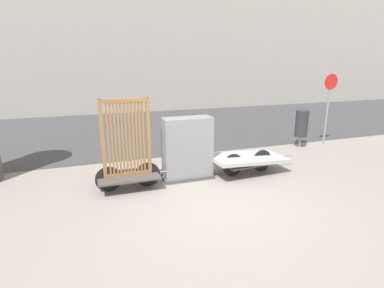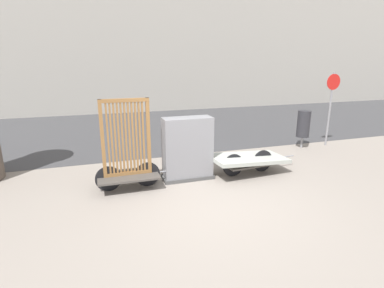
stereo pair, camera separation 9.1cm
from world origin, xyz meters
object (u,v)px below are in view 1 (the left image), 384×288
Objects in this scene: bike_cart_with_bedframe at (128,158)px; sign_post at (329,100)px; bike_cart_with_mattress at (248,159)px; trash_bin at (302,124)px; utility_cabinet at (187,151)px.

sign_post is at bearing 12.89° from bike_cart_with_bedframe.
bike_cart_with_mattress is 3.01m from trash_bin.
trash_bin is 0.51× the size of sign_post.
bike_cart_with_mattress is at bearing -157.39° from sign_post.
sign_post reaches higher than utility_cabinet.
utility_cabinet is at bearing 169.22° from bike_cart_with_mattress.
utility_cabinet reaches higher than bike_cart_with_mattress.
utility_cabinet is at bearing 6.38° from bike_cart_with_bedframe.
bike_cart_with_bedframe is 1.74× the size of trash_bin.
bike_cart_with_bedframe reaches higher than utility_cabinet.
utility_cabinet is 4.24m from trash_bin.
bike_cart_with_bedframe is 0.88× the size of sign_post.
utility_cabinet is (-1.43, 0.15, 0.30)m from bike_cart_with_mattress.
bike_cart_with_bedframe reaches higher than bike_cart_with_mattress.
utility_cabinet is 1.23× the size of trash_bin.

